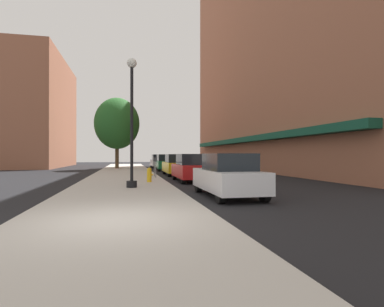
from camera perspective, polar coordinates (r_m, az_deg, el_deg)
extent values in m
plane|color=black|center=(25.57, -3.42, -3.85)|extent=(90.00, 90.00, 0.00)
cube|color=#B7B2A8|center=(26.29, -12.42, -3.62)|extent=(4.80, 50.00, 0.12)
cube|color=#9E6047|center=(34.89, 14.86, 19.89)|extent=(6.00, 40.00, 27.23)
cube|color=#144C38|center=(31.43, 9.42, 2.48)|extent=(0.90, 34.00, 0.50)
cube|color=#9E6047|center=(45.98, -26.14, 6.70)|extent=(6.00, 18.00, 14.31)
cube|color=#144C38|center=(46.61, -30.15, 1.62)|extent=(0.90, 15.30, 0.50)
cylinder|color=black|center=(14.29, -11.14, -5.61)|extent=(0.48, 0.48, 0.30)
cylinder|color=black|center=(14.30, -11.13, 5.43)|extent=(0.14, 0.14, 5.20)
sphere|color=silver|center=(14.83, -11.13, 16.18)|extent=(0.44, 0.44, 0.44)
cylinder|color=gold|center=(16.94, -7.94, -4.23)|extent=(0.26, 0.26, 0.62)
sphere|color=gold|center=(16.92, -7.94, -3.01)|extent=(0.24, 0.24, 0.24)
cylinder|color=gold|center=(16.94, -7.47, -3.92)|extent=(0.12, 0.10, 0.10)
cylinder|color=slate|center=(20.25, -6.75, -2.97)|extent=(0.06, 0.06, 1.05)
cube|color=#33383D|center=(20.23, -6.75, -1.12)|extent=(0.14, 0.09, 0.26)
cylinder|color=slate|center=(21.36, -7.02, -2.83)|extent=(0.06, 0.06, 1.05)
cube|color=#33383D|center=(21.34, -7.02, -1.07)|extent=(0.14, 0.09, 0.26)
cylinder|color=#4C3823|center=(34.84, -13.77, -0.12)|extent=(0.40, 0.40, 3.12)
ellipsoid|color=#235B23|center=(35.02, -13.77, 5.45)|extent=(4.91, 4.91, 5.65)
cylinder|color=black|center=(13.25, 1.19, -5.82)|extent=(0.22, 0.64, 0.64)
cylinder|color=black|center=(13.68, 7.60, -5.64)|extent=(0.22, 0.64, 0.64)
cylinder|color=black|center=(10.18, 5.31, -7.51)|extent=(0.22, 0.64, 0.64)
cylinder|color=black|center=(10.74, 13.35, -7.12)|extent=(0.22, 0.64, 0.64)
cube|color=silver|center=(11.90, 6.62, -4.90)|extent=(1.80, 4.30, 0.76)
cube|color=black|center=(11.72, 6.86, -1.55)|extent=(1.56, 2.20, 0.64)
cylinder|color=black|center=(20.00, -3.30, -3.94)|extent=(0.22, 0.64, 0.64)
cylinder|color=black|center=(20.29, 1.07, -3.89)|extent=(0.22, 0.64, 0.64)
cylinder|color=black|center=(16.85, -1.66, -4.63)|extent=(0.22, 0.64, 0.64)
cylinder|color=black|center=(17.19, 3.48, -4.54)|extent=(0.22, 0.64, 0.64)
cube|color=red|center=(18.54, -0.17, -3.24)|extent=(1.80, 4.30, 0.76)
cube|color=black|center=(18.37, -0.07, -1.08)|extent=(1.56, 2.20, 0.64)
cylinder|color=black|center=(25.60, -5.20, -3.13)|extent=(0.22, 0.64, 0.64)
cylinder|color=black|center=(25.83, -1.76, -3.11)|extent=(0.22, 0.64, 0.64)
cylinder|color=black|center=(22.43, -4.24, -3.54)|extent=(0.22, 0.64, 0.64)
cylinder|color=black|center=(22.69, -0.33, -3.50)|extent=(0.22, 0.64, 0.64)
cube|color=gold|center=(24.11, -2.91, -2.55)|extent=(1.80, 4.30, 0.76)
cube|color=black|center=(23.94, -2.86, -0.89)|extent=(1.56, 2.20, 0.64)
cylinder|color=black|center=(32.89, -6.69, -2.49)|extent=(0.22, 0.64, 0.64)
cylinder|color=black|center=(33.06, -4.00, -2.48)|extent=(0.22, 0.64, 0.64)
cylinder|color=black|center=(29.70, -6.13, -2.73)|extent=(0.22, 0.64, 0.64)
cylinder|color=black|center=(29.90, -3.15, -2.72)|extent=(0.22, 0.64, 0.64)
cube|color=#196638|center=(31.37, -5.01, -2.02)|extent=(1.80, 4.30, 0.76)
cube|color=black|center=(31.20, -4.97, -0.74)|extent=(1.56, 2.20, 0.64)
cylinder|color=black|center=(39.43, -7.56, -2.12)|extent=(0.22, 0.64, 0.64)
cylinder|color=black|center=(39.58, -5.31, -2.11)|extent=(0.22, 0.64, 0.64)
cylinder|color=black|center=(36.24, -7.18, -2.29)|extent=(0.22, 0.64, 0.64)
cylinder|color=black|center=(36.40, -4.73, -2.28)|extent=(0.22, 0.64, 0.64)
cube|color=#B2B2BA|center=(37.89, -6.20, -1.71)|extent=(1.80, 4.30, 0.76)
cube|color=black|center=(37.73, -6.18, -0.66)|extent=(1.56, 2.20, 0.64)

